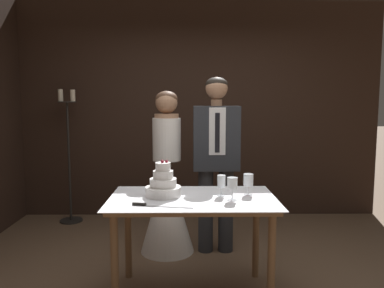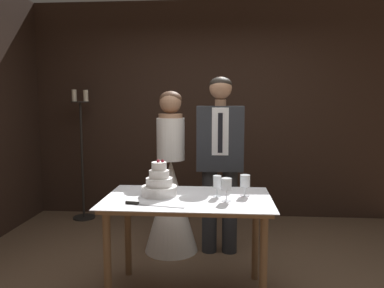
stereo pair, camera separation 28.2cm
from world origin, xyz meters
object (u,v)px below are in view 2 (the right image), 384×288
object	(u,v)px
wine_glass_middle	(245,182)
bride	(171,193)
cake_knife	(143,204)
wine_glass_near	(226,185)
candle_stand	(82,158)
cake_table	(188,210)
tiered_cake	(159,184)
groom	(220,154)
wine_glass_far	(217,182)

from	to	relation	value
wine_glass_middle	bride	world-z (taller)	bride
cake_knife	wine_glass_near	size ratio (longest dim) A/B	2.52
cake_knife	candle_stand	world-z (taller)	candle_stand
cake_table	wine_glass_near	bearing A→B (deg)	-16.08
tiered_cake	groom	distance (m)	0.95
cake_table	bride	size ratio (longest dim) A/B	0.79
cake_table	tiered_cake	distance (m)	0.30
wine_glass_near	groom	world-z (taller)	groom
candle_stand	wine_glass_middle	bearing A→B (deg)	-41.56
tiered_cake	bride	xyz separation A→B (m)	(-0.02, 0.82, -0.27)
cake_knife	candle_stand	size ratio (longest dim) A/B	0.26
wine_glass_far	groom	world-z (taller)	groom
cake_knife	wine_glass_near	bearing A→B (deg)	24.68
tiered_cake	candle_stand	xyz separation A→B (m)	(-1.30, 1.78, -0.08)
cake_table	candle_stand	xyz separation A→B (m)	(-1.53, 1.83, 0.11)
wine_glass_near	wine_glass_far	size ratio (longest dim) A/B	1.05
cake_table	tiered_cake	xyz separation A→B (m)	(-0.23, 0.05, 0.19)
cake_table	tiered_cake	world-z (taller)	tiered_cake
wine_glass_near	bride	xyz separation A→B (m)	(-0.54, 0.95, -0.30)
cake_knife	wine_glass_middle	xyz separation A→B (m)	(0.74, 0.32, 0.10)
cake_knife	cake_table	bearing A→B (deg)	48.63
wine_glass_far	candle_stand	bearing A→B (deg)	134.44
cake_table	groom	size ratio (longest dim) A/B	0.73
cake_knife	tiered_cake	bearing A→B (deg)	86.68
wine_glass_near	bride	distance (m)	1.13
tiered_cake	wine_glass_near	world-z (taller)	tiered_cake
tiered_cake	cake_knife	xyz separation A→B (m)	(-0.07, -0.28, -0.08)
tiered_cake	groom	xyz separation A→B (m)	(0.47, 0.82, 0.13)
tiered_cake	candle_stand	size ratio (longest dim) A/B	0.17
cake_knife	wine_glass_near	distance (m)	0.62
tiered_cake	cake_knife	bearing A→B (deg)	-103.82
cake_table	wine_glass_middle	bearing A→B (deg)	11.14
wine_glass_far	bride	xyz separation A→B (m)	(-0.47, 0.82, -0.29)
groom	candle_stand	distance (m)	2.03
wine_glass_near	bride	world-z (taller)	bride
cake_knife	wine_glass_near	xyz separation A→B (m)	(0.59, 0.15, 0.11)
tiered_cake	groom	world-z (taller)	groom
cake_table	cake_knife	bearing A→B (deg)	-141.87
tiered_cake	wine_glass_middle	xyz separation A→B (m)	(0.67, 0.04, 0.02)
cake_table	bride	world-z (taller)	bride
wine_glass_middle	wine_glass_far	xyz separation A→B (m)	(-0.22, -0.04, 0.00)
cake_table	tiered_cake	size ratio (longest dim) A/B	4.47
wine_glass_near	candle_stand	world-z (taller)	candle_stand
tiered_cake	wine_glass_near	bearing A→B (deg)	-14.34
groom	wine_glass_middle	bearing A→B (deg)	-75.84
tiered_cake	wine_glass_near	distance (m)	0.54
cake_table	wine_glass_middle	world-z (taller)	wine_glass_middle
wine_glass_middle	bride	distance (m)	1.08
wine_glass_far	groom	bearing A→B (deg)	88.59
candle_stand	groom	bearing A→B (deg)	-28.59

